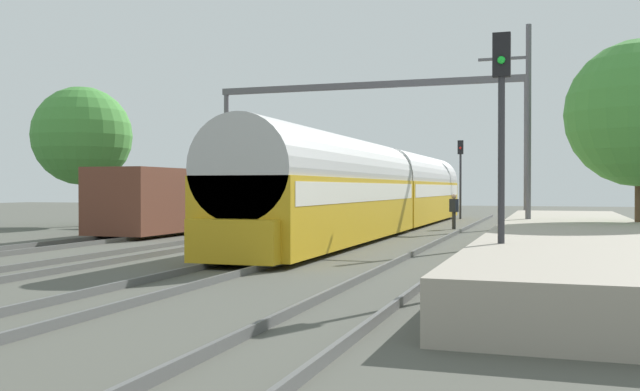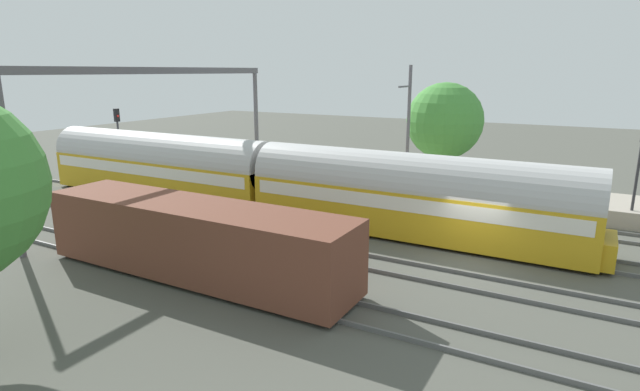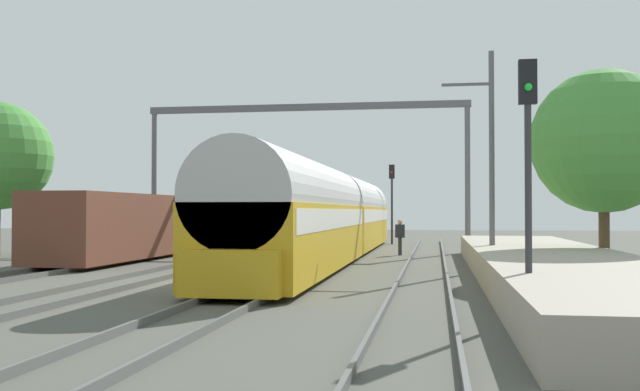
{
  "view_description": "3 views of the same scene",
  "coord_description": "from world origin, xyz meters",
  "px_view_note": "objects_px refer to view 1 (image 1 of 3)",
  "views": [
    {
      "loc": [
        9.68,
        -20.85,
        2.05
      ],
      "look_at": [
        2.16,
        2.0,
        1.78
      ],
      "focal_mm": 39.5,
      "sensor_mm": 36.0,
      "label": 1
    },
    {
      "loc": [
        -20.04,
        -4.07,
        7.67
      ],
      "look_at": [
        1.09,
        7.61,
        1.69
      ],
      "focal_mm": 28.33,
      "sensor_mm": 36.0,
      "label": 2
    },
    {
      "loc": [
        6.85,
        -21.02,
        2.16
      ],
      "look_at": [
        1.08,
        14.94,
        2.92
      ],
      "focal_mm": 40.48,
      "sensor_mm": 36.0,
      "label": 3
    }
  ],
  "objects_px": {
    "passenger_train": "(383,189)",
    "railway_signal_near": "(501,125)",
    "person_crossing": "(454,208)",
    "catenary_gantry": "(366,117)",
    "freight_car": "(191,200)",
    "railway_signal_far": "(460,169)"
  },
  "relations": [
    {
      "from": "person_crossing",
      "to": "catenary_gantry",
      "type": "relative_size",
      "value": 0.1
    },
    {
      "from": "person_crossing",
      "to": "railway_signal_far",
      "type": "bearing_deg",
      "value": -50.76
    },
    {
      "from": "railway_signal_near",
      "to": "railway_signal_far",
      "type": "xyz_separation_m",
      "value": [
        -4.63,
        31.41,
        -0.05
      ]
    },
    {
      "from": "person_crossing",
      "to": "railway_signal_near",
      "type": "bearing_deg",
      "value": 134.0
    },
    {
      "from": "passenger_train",
      "to": "railway_signal_near",
      "type": "bearing_deg",
      "value": -69.37
    },
    {
      "from": "person_crossing",
      "to": "catenary_gantry",
      "type": "height_order",
      "value": "catenary_gantry"
    },
    {
      "from": "railway_signal_far",
      "to": "catenary_gantry",
      "type": "relative_size",
      "value": 0.29
    },
    {
      "from": "freight_car",
      "to": "railway_signal_far",
      "type": "relative_size",
      "value": 2.54
    },
    {
      "from": "passenger_train",
      "to": "railway_signal_near",
      "type": "height_order",
      "value": "railway_signal_near"
    },
    {
      "from": "railway_signal_far",
      "to": "catenary_gantry",
      "type": "bearing_deg",
      "value": -115.12
    },
    {
      "from": "person_crossing",
      "to": "railway_signal_far",
      "type": "xyz_separation_m",
      "value": [
        -1.07,
        11.43,
        2.24
      ]
    },
    {
      "from": "passenger_train",
      "to": "person_crossing",
      "type": "distance_m",
      "value": 4.07
    },
    {
      "from": "railway_signal_far",
      "to": "catenary_gantry",
      "type": "distance_m",
      "value": 9.98
    },
    {
      "from": "railway_signal_near",
      "to": "catenary_gantry",
      "type": "distance_m",
      "value": 24.47
    },
    {
      "from": "railway_signal_near",
      "to": "railway_signal_far",
      "type": "bearing_deg",
      "value": 98.38
    },
    {
      "from": "freight_car",
      "to": "passenger_train",
      "type": "bearing_deg",
      "value": 16.78
    },
    {
      "from": "passenger_train",
      "to": "railway_signal_near",
      "type": "distance_m",
      "value": 18.63
    },
    {
      "from": "freight_car",
      "to": "railway_signal_near",
      "type": "height_order",
      "value": "railway_signal_near"
    },
    {
      "from": "person_crossing",
      "to": "freight_car",
      "type": "bearing_deg",
      "value": 58.02
    },
    {
      "from": "person_crossing",
      "to": "passenger_train",
      "type": "bearing_deg",
      "value": 74.98
    },
    {
      "from": "freight_car",
      "to": "person_crossing",
      "type": "xyz_separation_m",
      "value": [
        11.63,
        5.21,
        -0.44
      ]
    },
    {
      "from": "railway_signal_far",
      "to": "catenary_gantry",
      "type": "height_order",
      "value": "catenary_gantry"
    }
  ]
}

